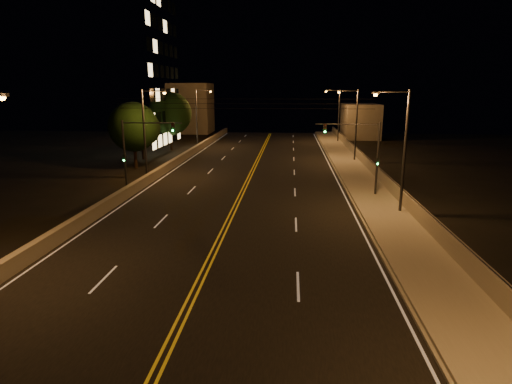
# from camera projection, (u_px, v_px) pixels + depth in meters

# --- Properties ---
(road) EXTENTS (18.00, 120.00, 0.02)m
(road) POSITION_uv_depth(u_px,v_px,m) (229.00, 220.00, 28.71)
(road) COLOR black
(road) RESTS_ON ground
(sidewalk) EXTENTS (3.60, 120.00, 0.30)m
(sidewalk) POSITION_uv_depth(u_px,v_px,m) (393.00, 222.00, 27.83)
(sidewalk) COLOR gray
(sidewalk) RESTS_ON ground
(curb) EXTENTS (0.14, 120.00, 0.15)m
(curb) POSITION_uv_depth(u_px,v_px,m) (364.00, 223.00, 28.00)
(curb) COLOR gray
(curb) RESTS_ON ground
(parapet_wall) EXTENTS (0.30, 120.00, 1.00)m
(parapet_wall) POSITION_uv_depth(u_px,v_px,m) (420.00, 213.00, 27.55)
(parapet_wall) COLOR gray
(parapet_wall) RESTS_ON sidewalk
(jersey_barrier) EXTENTS (0.45, 120.00, 0.89)m
(jersey_barrier) POSITION_uv_depth(u_px,v_px,m) (97.00, 211.00, 29.32)
(jersey_barrier) COLOR gray
(jersey_barrier) RESTS_ON ground
(distant_building_right) EXTENTS (6.00, 10.00, 6.04)m
(distant_building_right) POSITION_uv_depth(u_px,v_px,m) (360.00, 121.00, 77.17)
(distant_building_right) COLOR gray
(distant_building_right) RESTS_ON ground
(distant_building_left) EXTENTS (8.00, 8.00, 9.74)m
(distant_building_left) POSITION_uv_depth(u_px,v_px,m) (191.00, 108.00, 85.79)
(distant_building_left) COLOR gray
(distant_building_left) RESTS_ON ground
(parapet_rail) EXTENTS (0.06, 120.00, 0.06)m
(parapet_rail) POSITION_uv_depth(u_px,v_px,m) (421.00, 206.00, 27.43)
(parapet_rail) COLOR black
(parapet_rail) RESTS_ON parapet_wall
(lane_markings) EXTENTS (17.32, 116.00, 0.00)m
(lane_markings) POSITION_uv_depth(u_px,v_px,m) (229.00, 221.00, 28.64)
(lane_markings) COLOR silver
(lane_markings) RESTS_ON road
(streetlight_1) EXTENTS (2.55, 0.28, 8.59)m
(streetlight_1) POSITION_uv_depth(u_px,v_px,m) (401.00, 144.00, 28.92)
(streetlight_1) COLOR #2D2D33
(streetlight_1) RESTS_ON ground
(streetlight_2) EXTENTS (2.55, 0.28, 8.59)m
(streetlight_2) POSITION_uv_depth(u_px,v_px,m) (354.00, 120.00, 50.63)
(streetlight_2) COLOR #2D2D33
(streetlight_2) RESTS_ON ground
(streetlight_3) EXTENTS (2.55, 0.28, 8.59)m
(streetlight_3) POSITION_uv_depth(u_px,v_px,m) (337.00, 112.00, 69.24)
(streetlight_3) COLOR #2D2D33
(streetlight_3) RESTS_ON ground
(streetlight_5) EXTENTS (2.55, 0.28, 8.59)m
(streetlight_5) POSITION_uv_depth(u_px,v_px,m) (147.00, 127.00, 41.49)
(streetlight_5) COLOR #2D2D33
(streetlight_5) RESTS_ON ground
(streetlight_6) EXTENTS (2.55, 0.28, 8.59)m
(streetlight_6) POSITION_uv_depth(u_px,v_px,m) (199.00, 114.00, 64.56)
(streetlight_6) COLOR #2D2D33
(streetlight_6) RESTS_ON ground
(traffic_signal_right) EXTENTS (5.11, 0.31, 6.11)m
(traffic_signal_right) POSITION_uv_depth(u_px,v_px,m) (365.00, 150.00, 34.04)
(traffic_signal_right) COLOR #2D2D33
(traffic_signal_right) RESTS_ON ground
(traffic_signal_left) EXTENTS (5.11, 0.31, 6.11)m
(traffic_signal_left) POSITION_uv_depth(u_px,v_px,m) (136.00, 148.00, 35.51)
(traffic_signal_left) COLOR #2D2D33
(traffic_signal_left) RESTS_ON ground
(overhead_wires) EXTENTS (22.00, 0.03, 0.83)m
(overhead_wires) POSITION_uv_depth(u_px,v_px,m) (243.00, 104.00, 36.19)
(overhead_wires) COLOR black
(building_tower) EXTENTS (24.00, 15.00, 25.84)m
(building_tower) POSITION_uv_depth(u_px,v_px,m) (77.00, 61.00, 57.90)
(building_tower) COLOR gray
(building_tower) RESTS_ON ground
(tree_0) EXTENTS (5.38, 5.38, 7.29)m
(tree_0) POSITION_uv_depth(u_px,v_px,m) (133.00, 127.00, 46.62)
(tree_0) COLOR black
(tree_0) RESTS_ON ground
(tree_1) EXTENTS (4.53, 4.53, 6.14)m
(tree_1) POSITION_uv_depth(u_px,v_px,m) (142.00, 128.00, 53.01)
(tree_1) COLOR black
(tree_1) RESTS_ON ground
(tree_2) EXTENTS (6.12, 6.12, 8.29)m
(tree_2) POSITION_uv_depth(u_px,v_px,m) (170.00, 114.00, 60.82)
(tree_2) COLOR black
(tree_2) RESTS_ON ground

